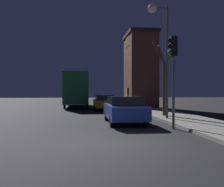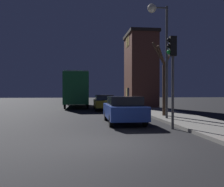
{
  "view_description": "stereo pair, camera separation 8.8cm",
  "coord_description": "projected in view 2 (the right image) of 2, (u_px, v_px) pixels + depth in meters",
  "views": [
    {
      "loc": [
        -0.99,
        -8.12,
        1.73
      ],
      "look_at": [
        1.38,
        11.71,
        1.56
      ],
      "focal_mm": 40.0,
      "sensor_mm": 36.0,
      "label": 1
    },
    {
      "loc": [
        -0.9,
        -8.13,
        1.73
      ],
      "look_at": [
        1.38,
        11.71,
        1.56
      ],
      "focal_mm": 40.0,
      "sensor_mm": 36.0,
      "label": 2
    }
  ],
  "objects": [
    {
      "name": "bare_tree",
      "position": [
        164.0,
        80.0,
        16.3
      ],
      "size": [
        1.83,
        1.08,
        4.78
      ],
      "color": "#473323",
      "rests_on": "sidewalk"
    },
    {
      "name": "car_near_lane",
      "position": [
        124.0,
        109.0,
        13.46
      ],
      "size": [
        1.86,
        4.29,
        1.46
      ],
      "color": "navy",
      "rests_on": "ground"
    },
    {
      "name": "traffic_light",
      "position": [
        172.0,
        63.0,
        11.36
      ],
      "size": [
        0.43,
        0.24,
        4.24
      ],
      "color": "#4C4C4C",
      "rests_on": "ground"
    },
    {
      "name": "ground_plane",
      "position": [
        111.0,
        144.0,
        8.19
      ],
      "size": [
        120.0,
        120.0,
        0.0
      ],
      "primitive_type": "plane",
      "color": "black"
    },
    {
      "name": "streetlamp",
      "position": [
        159.0,
        33.0,
        14.62
      ],
      "size": [
        1.23,
        0.52,
        6.71
      ],
      "color": "#4C4C4C",
      "rests_on": "sidewalk"
    },
    {
      "name": "car_mid_lane",
      "position": [
        104.0,
        102.0,
        22.97
      ],
      "size": [
        1.7,
        4.79,
        1.41
      ],
      "color": "olive",
      "rests_on": "ground"
    },
    {
      "name": "brick_building",
      "position": [
        140.0,
        70.0,
        26.3
      ],
      "size": [
        2.98,
        4.81,
        7.71
      ],
      "color": "brown",
      "rests_on": "sidewalk"
    },
    {
      "name": "bus",
      "position": [
        77.0,
        87.0,
        27.88
      ],
      "size": [
        2.45,
        9.44,
        3.72
      ],
      "color": "#1E6B33",
      "rests_on": "ground"
    }
  ]
}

